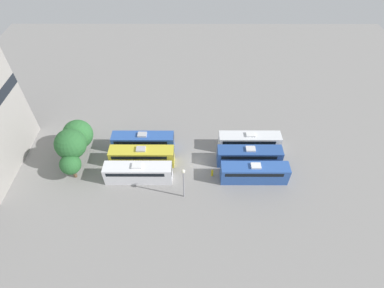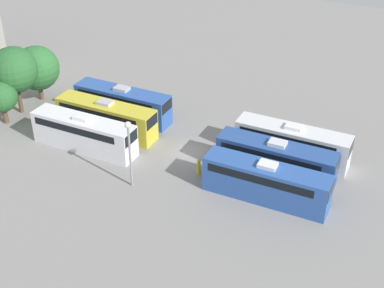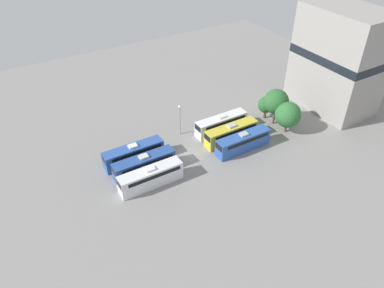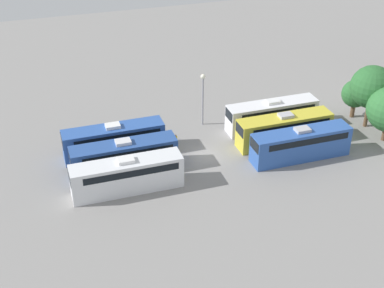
{
  "view_description": "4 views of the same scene",
  "coord_description": "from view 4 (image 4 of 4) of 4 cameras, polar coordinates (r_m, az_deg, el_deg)",
  "views": [
    {
      "loc": [
        -35.03,
        0.66,
        40.68
      ],
      "look_at": [
        1.72,
        0.75,
        3.09
      ],
      "focal_mm": 28.0,
      "sensor_mm": 36.0,
      "label": 1
    },
    {
      "loc": [
        -40.64,
        -20.4,
        29.12
      ],
      "look_at": [
        -1.59,
        -1.41,
        2.3
      ],
      "focal_mm": 50.0,
      "sensor_mm": 36.0,
      "label": 2
    },
    {
      "loc": [
        47.84,
        -28.12,
        43.48
      ],
      "look_at": [
        -0.49,
        0.83,
        2.06
      ],
      "focal_mm": 35.0,
      "sensor_mm": 36.0,
      "label": 3
    },
    {
      "loc": [
        47.73,
        -17.45,
        31.63
      ],
      "look_at": [
        -0.48,
        -1.55,
        1.55
      ],
      "focal_mm": 50.0,
      "sensor_mm": 36.0,
      "label": 4
    }
  ],
  "objects": [
    {
      "name": "worker_person",
      "position": [
        61.04,
        -1.73,
        0.27
      ],
      "size": [
        0.36,
        0.36,
        1.68
      ],
      "color": "gold",
      "rests_on": "ground_plane"
    },
    {
      "name": "ground_plane",
      "position": [
        59.86,
        1.55,
        -1.27
      ],
      "size": [
        114.96,
        114.96,
        0.0
      ],
      "primitive_type": "plane",
      "color": "gray"
    },
    {
      "name": "light_pole",
      "position": [
        64.18,
        1.17,
        5.77
      ],
      "size": [
        0.6,
        0.6,
        6.69
      ],
      "color": "gray",
      "rests_on": "ground_plane"
    },
    {
      "name": "bus_0",
      "position": [
        59.92,
        -8.3,
        0.5
      ],
      "size": [
        2.53,
        11.23,
        3.74
      ],
      "color": "#2D56A8",
      "rests_on": "ground_plane"
    },
    {
      "name": "tree_1",
      "position": [
        67.0,
        18.64,
        5.77
      ],
      "size": [
        5.17,
        5.17,
        7.84
      ],
      "color": "brown",
      "rests_on": "ground_plane"
    },
    {
      "name": "tree_0",
      "position": [
        69.67,
        17.04,
        5.14
      ],
      "size": [
        3.47,
        3.47,
        4.95
      ],
      "color": "brown",
      "rests_on": "ground_plane"
    },
    {
      "name": "bus_5",
      "position": [
        59.77,
        11.56,
        0.09
      ],
      "size": [
        2.53,
        11.23,
        3.74
      ],
      "color": "#2D56A8",
      "rests_on": "ground_plane"
    },
    {
      "name": "bus_2",
      "position": [
        53.74,
        -6.92,
        -3.25
      ],
      "size": [
        2.53,
        11.23,
        3.74
      ],
      "color": "silver",
      "rests_on": "ground_plane"
    },
    {
      "name": "bus_3",
      "position": [
        65.32,
        8.54,
        3.17
      ],
      "size": [
        2.53,
        11.23,
        3.74
      ],
      "color": "white",
      "rests_on": "ground_plane"
    },
    {
      "name": "bus_4",
      "position": [
        62.36,
        9.85,
        1.64
      ],
      "size": [
        2.53,
        11.23,
        3.74
      ],
      "color": "gold",
      "rests_on": "ground_plane"
    },
    {
      "name": "bus_1",
      "position": [
        56.76,
        -7.22,
        -1.26
      ],
      "size": [
        2.53,
        11.23,
        3.74
      ],
      "color": "#284C93",
      "rests_on": "ground_plane"
    }
  ]
}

